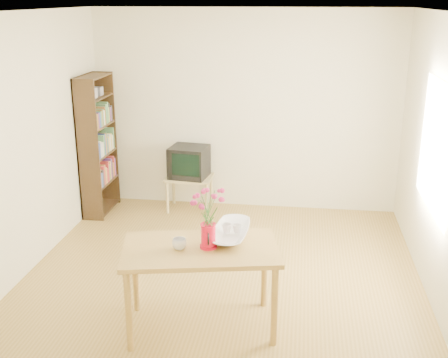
% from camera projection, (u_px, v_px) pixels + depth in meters
% --- Properties ---
extents(room, '(4.50, 4.50, 4.50)m').
position_uv_depth(room, '(223.00, 158.00, 5.19)').
color(room, olive).
rests_on(room, ground).
extents(table, '(1.41, 0.98, 0.75)m').
position_uv_depth(table, '(201.00, 257.00, 4.67)').
color(table, olive).
rests_on(table, ground).
extents(tv_stand, '(0.60, 0.45, 0.46)m').
position_uv_depth(tv_stand, '(189.00, 182.00, 7.42)').
color(tv_stand, tan).
rests_on(tv_stand, ground).
extents(bookshelf, '(0.28, 0.70, 1.80)m').
position_uv_depth(bookshelf, '(98.00, 150.00, 7.23)').
color(bookshelf, black).
rests_on(bookshelf, ground).
extents(pitcher, '(0.14, 0.22, 0.21)m').
position_uv_depth(pitcher, '(208.00, 237.00, 4.61)').
color(pitcher, red).
rests_on(pitcher, table).
extents(flowers, '(0.24, 0.24, 0.34)m').
position_uv_depth(flowers, '(208.00, 205.00, 4.52)').
color(flowers, '#C62E70').
rests_on(flowers, pitcher).
extents(mug, '(0.17, 0.17, 0.09)m').
position_uv_depth(mug, '(179.00, 244.00, 4.59)').
color(mug, white).
rests_on(mug, table).
extents(bowl, '(0.46, 0.46, 0.41)m').
position_uv_depth(bowl, '(231.00, 214.00, 4.79)').
color(bowl, white).
rests_on(bowl, table).
extents(teacup_a, '(0.09, 0.09, 0.07)m').
position_uv_depth(teacup_a, '(227.00, 218.00, 4.81)').
color(teacup_a, white).
rests_on(teacup_a, bowl).
extents(teacup_b, '(0.09, 0.09, 0.06)m').
position_uv_depth(teacup_b, '(237.00, 218.00, 4.82)').
color(teacup_b, white).
rests_on(teacup_b, bowl).
extents(television, '(0.52, 0.49, 0.41)m').
position_uv_depth(television, '(189.00, 161.00, 7.34)').
color(television, black).
rests_on(television, tv_stand).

